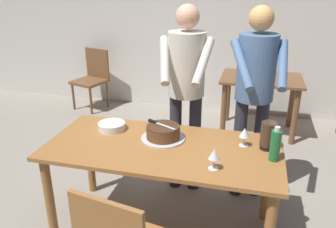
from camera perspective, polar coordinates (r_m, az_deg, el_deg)
The scene contains 14 objects.
ground_plane at distance 2.97m, azimuth -0.79°, elevation -18.31°, with size 14.00×14.00×0.00m, color gray.
back_wall at distance 5.08m, azimuth 7.90°, elevation 15.37°, with size 10.00×0.12×2.70m, color silver.
main_dining_table at distance 2.60m, azimuth -0.87°, elevation -7.48°, with size 1.74×0.82×0.75m.
cake_on_platter at distance 2.64m, azimuth -0.82°, elevation -3.17°, with size 0.34×0.34×0.11m.
cake_knife at distance 2.66m, azimuth -1.98°, elevation -1.47°, with size 0.25×0.14×0.02m.
plate_stack at distance 2.84m, azimuth -9.38°, elevation -2.01°, with size 0.22×0.22×0.06m.
wine_glass_near at distance 2.24m, azimuth 7.71°, elevation -6.78°, with size 0.08×0.08×0.14m.
wine_glass_far at distance 2.57m, azimuth 12.65°, elevation -3.14°, with size 0.08×0.08×0.14m.
water_bottle at distance 2.43m, azimuth 17.48°, elevation -4.97°, with size 0.07×0.07×0.25m.
hurricane_lamp at distance 2.57m, azimuth 16.35°, elevation -3.47°, with size 0.11×0.11×0.21m.
person_cutting_cake at distance 2.98m, azimuth 3.03°, elevation 5.47°, with size 0.47×0.56×1.72m.
person_standing_beside at distance 2.96m, azimuth 14.31°, elevation 4.66°, with size 0.46×0.57×1.72m.
background_table at distance 4.52m, azimuth 15.18°, elevation 3.93°, with size 1.00×0.70×0.74m.
background_chair_0 at distance 5.39m, azimuth -12.50°, elevation 6.13°, with size 0.55×0.55×0.90m.
Camera 1 is at (0.61, -2.18, 1.93)m, focal length 36.52 mm.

